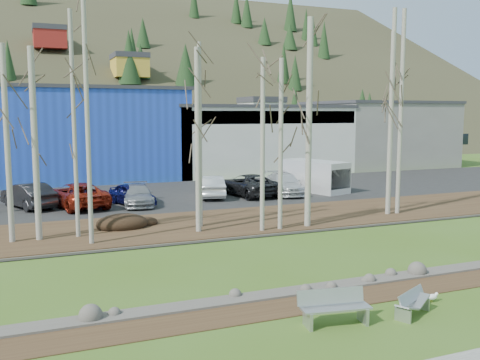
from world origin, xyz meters
name	(u,v)px	position (x,y,z in m)	size (l,w,h in m)	color
ground	(395,318)	(0.00, 0.00, 0.00)	(200.00, 200.00, 0.00)	#3B5B17
dirt_strip	(354,295)	(0.00, 2.10, 0.01)	(80.00, 1.80, 0.03)	#382616
near_bank_rocks	(338,287)	(0.00, 3.10, 0.00)	(80.00, 0.80, 0.50)	#47423D
river	(284,257)	(0.00, 7.20, 0.00)	(80.00, 8.00, 0.90)	black
far_bank_rocks	(246,237)	(0.00, 11.30, 0.00)	(80.00, 0.80, 0.46)	#47423D
far_bank	(223,223)	(0.00, 14.50, 0.07)	(80.00, 7.00, 0.15)	#382616
parking_lot	(173,195)	(0.00, 25.00, 0.07)	(80.00, 14.00, 0.14)	black
building_blue	(68,133)	(-6.00, 39.00, 4.16)	(20.40, 12.24, 8.30)	#1E3EB2
building_white	(249,138)	(12.00, 38.98, 3.41)	(18.36, 12.24, 6.80)	beige
building_grey	(377,134)	(28.00, 39.00, 3.66)	(14.28, 12.24, 7.30)	slate
hillside	(80,45)	(0.00, 84.00, 17.50)	(160.00, 72.00, 35.00)	#2F2B1B
bench_intact	(334,307)	(-1.91, 0.30, 0.50)	(2.07, 0.91, 1.00)	#B1B3B6
bench_damaged	(412,303)	(0.64, 0.06, 0.35)	(1.63, 1.16, 0.70)	#B1B3B6
seagull	(433,297)	(1.99, 0.69, 0.17)	(0.42, 0.19, 0.30)	gold
dirt_mound	(122,222)	(-5.34, 14.98, 0.41)	(2.66, 1.88, 0.52)	black
birch_0	(7,145)	(-10.52, 13.81, 4.58)	(0.25, 0.25, 8.86)	#AAA69A
birch_1	(74,125)	(-7.63, 13.77, 5.41)	(0.20, 0.20, 10.52)	#AAA69A
birch_2	(35,145)	(-9.36, 13.79, 4.54)	(0.28, 0.28, 8.78)	#AAA69A
birch_3	(87,117)	(-7.20, 12.14, 5.81)	(0.20, 0.20, 11.32)	#AAA69A
birch_4	(198,141)	(-1.97, 12.69, 4.63)	(0.27, 0.27, 8.96)	#AAA69A
birch_5	(200,136)	(-1.51, 13.78, 4.82)	(0.21, 0.21, 9.35)	#AAA69A
birch_6	(281,145)	(2.03, 11.68, 4.40)	(0.23, 0.23, 8.50)	#AAA69A
birch_7	(309,124)	(3.68, 11.79, 5.44)	(0.31, 0.31, 10.58)	#AAA69A
birch_8	(390,124)	(9.64, 12.95, 5.35)	(0.24, 0.24, 10.39)	#AAA69A
birch_9	(401,113)	(10.34, 12.96, 5.98)	(0.25, 0.25, 11.67)	#AAA69A
birch_10	(263,145)	(1.03, 11.68, 4.40)	(0.23, 0.23, 8.50)	#AAA69A
birch_11	(391,113)	(9.68, 12.96, 5.98)	(0.25, 0.25, 11.67)	#AAA69A
car_1	(28,195)	(-9.71, 23.04, 0.92)	(1.65, 4.73, 1.56)	black
car_2	(78,195)	(-6.85, 22.12, 0.91)	(2.57, 5.57, 1.55)	maroon
car_3	(138,195)	(-3.23, 21.45, 0.80)	(1.84, 4.52, 1.31)	gray
car_4	(132,194)	(-3.55, 21.67, 0.83)	(1.62, 4.03, 1.37)	#0F114B
car_5	(210,186)	(2.12, 22.77, 0.90)	(1.61, 4.61, 1.52)	silver
car_6	(248,185)	(4.90, 22.50, 0.91)	(2.56, 5.55, 1.54)	black
car_7	(284,184)	(7.58, 22.13, 0.89)	(2.10, 5.17, 1.50)	silver
van_white	(317,176)	(10.47, 22.49, 1.28)	(3.56, 5.63, 2.29)	silver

